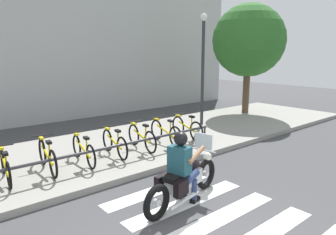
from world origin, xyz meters
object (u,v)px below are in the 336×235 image
object	(u,v)px
bicycle_2	(47,156)
bicycle_6	(166,132)
motorcycle	(184,180)
bicycle_3	(83,150)
bicycle_4	(114,143)
bicycle_5	(142,137)
bicycle_7	(187,128)
rider	(182,163)
street_lamp	(203,60)
bicycle_1	(5,166)
bike_rack	(110,148)
tree_near_rack	(249,41)

from	to	relation	value
bicycle_2	bicycle_6	world-z (taller)	bicycle_2
motorcycle	bicycle_3	distance (m)	3.05
bicycle_4	bicycle_5	distance (m)	0.89
bicycle_7	bicycle_2	bearing A→B (deg)	180.00
rider	bicycle_2	bearing A→B (deg)	117.05
bicycle_5	street_lamp	bearing A→B (deg)	17.59
bicycle_3	bicycle_7	bearing A→B (deg)	-0.02
motorcycle	bicycle_1	xyz separation A→B (m)	(-2.48, 2.96, 0.02)
bicycle_4	bike_rack	xyz separation A→B (m)	(-0.45, -0.55, 0.08)
bicycle_1	bicycle_3	world-z (taller)	bicycle_3
rider	bicycle_7	world-z (taller)	rider
bicycle_1	bicycle_7	xyz separation A→B (m)	(5.34, -0.00, 0.03)
bicycle_7	bicycle_4	bearing A→B (deg)	179.99
rider	bicycle_3	bearing A→B (deg)	101.95
motorcycle	tree_near_rack	distance (m)	9.71
bicycle_7	motorcycle	bearing A→B (deg)	-133.91
bicycle_6	bicycle_2	bearing A→B (deg)	-180.00
rider	tree_near_rack	xyz separation A→B (m)	(8.14, 4.54, 2.59)
bicycle_4	street_lamp	distance (m)	5.15
bicycle_6	bike_rack	distance (m)	2.29
rider	bicycle_1	xyz separation A→B (m)	(-2.41, 2.98, -0.35)
motorcycle	bicycle_5	world-z (taller)	motorcycle
bicycle_2	bicycle_1	bearing A→B (deg)	179.91
bike_rack	bicycle_2	bearing A→B (deg)	157.45
bicycle_3	tree_near_rack	xyz separation A→B (m)	(8.77, 1.56, 2.93)
bicycle_7	bicycle_1	bearing A→B (deg)	179.98
bicycle_1	bicycle_3	xyz separation A→B (m)	(1.78, -0.00, 0.01)
bicycle_6	bicycle_7	distance (m)	0.89
motorcycle	tree_near_rack	xyz separation A→B (m)	(8.07, 4.52, 2.96)
bicycle_1	bicycle_2	xyz separation A→B (m)	(0.89, -0.00, 0.03)
street_lamp	tree_near_rack	xyz separation A→B (m)	(3.33, 0.40, 0.82)
rider	bicycle_5	distance (m)	3.21
bicycle_5	tree_near_rack	xyz separation A→B (m)	(7.00, 1.56, 2.92)
bicycle_4	bike_rack	size ratio (longest dim) A/B	0.23
bicycle_6	tree_near_rack	bearing A→B (deg)	14.34
bicycle_5	bike_rack	bearing A→B (deg)	-157.46
bicycle_2	motorcycle	bearing A→B (deg)	-61.69
rider	bicycle_2	distance (m)	3.36
bicycle_6	rider	bearing A→B (deg)	-124.41
bicycle_7	tree_near_rack	distance (m)	6.18
rider	bicycle_6	xyz separation A→B (m)	(2.04, 2.98, -0.33)
bicycle_3	bicycle_7	xyz separation A→B (m)	(3.56, -0.00, 0.02)
rider	bicycle_7	size ratio (longest dim) A/B	0.90
motorcycle	bicycle_2	distance (m)	3.36
street_lamp	bicycle_6	bearing A→B (deg)	-157.29
bicycle_4	bicycle_6	bearing A→B (deg)	0.00
rider	tree_near_rack	world-z (taller)	tree_near_rack
bicycle_6	bike_rack	bearing A→B (deg)	-166.01
bicycle_5	street_lamp	xyz separation A→B (m)	(3.66, 1.16, 2.10)
bicycle_1	bicycle_4	distance (m)	2.67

